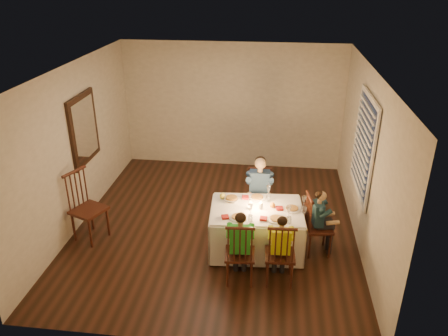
# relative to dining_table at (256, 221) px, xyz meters

# --- Properties ---
(ground) EXTENTS (5.00, 5.00, 0.00)m
(ground) POSITION_rel_dining_table_xyz_m (-0.69, 0.57, -0.50)
(ground) COLOR black
(ground) RESTS_ON ground
(wall_left) EXTENTS (0.02, 5.00, 2.60)m
(wall_left) POSITION_rel_dining_table_xyz_m (-2.94, 0.57, 0.80)
(wall_left) COLOR beige
(wall_left) RESTS_ON ground
(wall_right) EXTENTS (0.02, 5.00, 2.60)m
(wall_right) POSITION_rel_dining_table_xyz_m (1.56, 0.57, 0.80)
(wall_right) COLOR beige
(wall_right) RESTS_ON ground
(wall_back) EXTENTS (4.50, 0.02, 2.60)m
(wall_back) POSITION_rel_dining_table_xyz_m (-0.69, 3.07, 0.80)
(wall_back) COLOR beige
(wall_back) RESTS_ON ground
(ceiling) EXTENTS (5.00, 5.00, 0.00)m
(ceiling) POSITION_rel_dining_table_xyz_m (-0.69, 0.57, 2.10)
(ceiling) COLOR white
(ceiling) RESTS_ON wall_back
(dining_table) EXTENTS (1.42, 1.07, 0.68)m
(dining_table) POSITION_rel_dining_table_xyz_m (0.00, 0.00, 0.00)
(dining_table) COLOR white
(dining_table) RESTS_ON ground
(chair_adult) EXTENTS (0.41, 0.39, 0.96)m
(chair_adult) POSITION_rel_dining_table_xyz_m (0.00, 0.73, -0.50)
(chair_adult) COLOR black
(chair_adult) RESTS_ON ground
(chair_near_left) EXTENTS (0.42, 0.40, 0.96)m
(chair_near_left) POSITION_rel_dining_table_xyz_m (-0.18, -0.75, -0.50)
(chair_near_left) COLOR black
(chair_near_left) RESTS_ON ground
(chair_near_right) EXTENTS (0.41, 0.39, 0.96)m
(chair_near_right) POSITION_rel_dining_table_xyz_m (0.35, -0.70, -0.50)
(chair_near_right) COLOR black
(chair_near_right) RESTS_ON ground
(chair_end) EXTENTS (0.44, 0.45, 0.96)m
(chair_end) POSITION_rel_dining_table_xyz_m (0.91, 0.05, -0.50)
(chair_end) COLOR black
(chair_end) RESTS_ON ground
(chair_extra) EXTENTS (0.59, 0.60, 1.13)m
(chair_extra) POSITION_rel_dining_table_xyz_m (-2.59, -0.01, -0.50)
(chair_extra) COLOR black
(chair_extra) RESTS_ON ground
(adult) EXTENTS (0.45, 0.41, 1.21)m
(adult) POSITION_rel_dining_table_xyz_m (0.00, 0.73, -0.50)
(adult) COLOR #304979
(adult) RESTS_ON ground
(child_green) EXTENTS (0.38, 0.35, 1.08)m
(child_green) POSITION_rel_dining_table_xyz_m (-0.18, -0.75, -0.50)
(child_green) COLOR green
(child_green) RESTS_ON ground
(child_yellow) EXTENTS (0.35, 0.32, 1.03)m
(child_yellow) POSITION_rel_dining_table_xyz_m (0.35, -0.70, -0.50)
(child_yellow) COLOR yellow
(child_yellow) RESTS_ON ground
(child_teal) EXTENTS (0.35, 0.38, 1.03)m
(child_teal) POSITION_rel_dining_table_xyz_m (0.91, 0.05, -0.50)
(child_teal) COLOR #1B3845
(child_teal) RESTS_ON ground
(setting_adult) EXTENTS (0.28, 0.28, 0.02)m
(setting_adult) POSITION_rel_dining_table_xyz_m (-0.01, 0.31, 0.21)
(setting_adult) COLOR white
(setting_adult) RESTS_ON dining_table
(setting_green) EXTENTS (0.28, 0.28, 0.02)m
(setting_green) POSITION_rel_dining_table_xyz_m (-0.25, -0.30, 0.21)
(setting_green) COLOR white
(setting_green) RESTS_ON dining_table
(setting_yellow) EXTENTS (0.28, 0.28, 0.02)m
(setting_yellow) POSITION_rel_dining_table_xyz_m (0.28, -0.27, 0.21)
(setting_yellow) COLOR white
(setting_yellow) RESTS_ON dining_table
(setting_teal) EXTENTS (0.28, 0.28, 0.02)m
(setting_teal) POSITION_rel_dining_table_xyz_m (0.51, 0.04, 0.21)
(setting_teal) COLOR white
(setting_teal) RESTS_ON dining_table
(candle_left) EXTENTS (0.06, 0.06, 0.10)m
(candle_left) POSITION_rel_dining_table_xyz_m (-0.10, -0.01, 0.25)
(candle_left) COLOR white
(candle_left) RESTS_ON dining_table
(candle_right) EXTENTS (0.06, 0.06, 0.10)m
(candle_right) POSITION_rel_dining_table_xyz_m (0.06, 0.00, 0.25)
(candle_right) COLOR white
(candle_right) RESTS_ON dining_table
(squash) EXTENTS (0.09, 0.09, 0.09)m
(squash) POSITION_rel_dining_table_xyz_m (-0.54, 0.24, 0.25)
(squash) COLOR #FFEF43
(squash) RESTS_ON dining_table
(orange_fruit) EXTENTS (0.08, 0.08, 0.08)m
(orange_fruit) POSITION_rel_dining_table_xyz_m (0.22, 0.06, 0.24)
(orange_fruit) COLOR orange
(orange_fruit) RESTS_ON dining_table
(serving_bowl) EXTENTS (0.24, 0.24, 0.05)m
(serving_bowl) POSITION_rel_dining_table_xyz_m (-0.39, 0.18, 0.23)
(serving_bowl) COLOR white
(serving_bowl) RESTS_ON dining_table
(wall_mirror) EXTENTS (0.06, 0.95, 1.15)m
(wall_mirror) POSITION_rel_dining_table_xyz_m (-2.91, 0.87, 1.00)
(wall_mirror) COLOR black
(wall_mirror) RESTS_ON wall_left
(window_blinds) EXTENTS (0.07, 1.34, 1.54)m
(window_blinds) POSITION_rel_dining_table_xyz_m (1.52, 0.67, 1.00)
(window_blinds) COLOR #0C1933
(window_blinds) RESTS_ON wall_right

